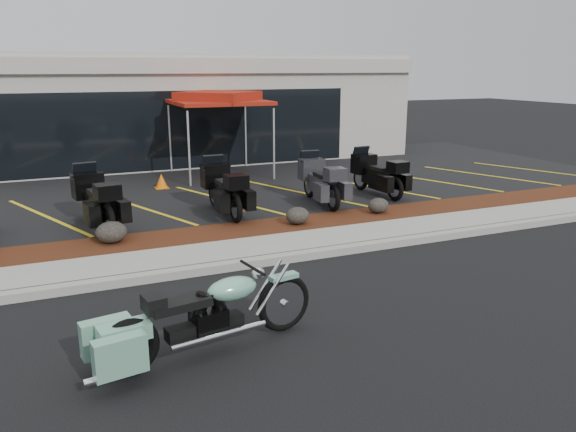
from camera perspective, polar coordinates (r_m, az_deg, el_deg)
name	(u,v)px	position (r m, az deg, el deg)	size (l,w,h in m)	color
ground	(322,275)	(9.96, 3.45, -5.99)	(90.00, 90.00, 0.00)	black
curb	(301,256)	(10.70, 1.29, -4.04)	(24.00, 0.25, 0.15)	gray
sidewalk	(286,245)	(11.31, -0.19, -2.99)	(24.00, 1.20, 0.15)	gray
mulch_bed	(265,230)	(12.37, -2.37, -1.40)	(24.00, 1.20, 0.16)	#3C1A0D
upper_lot	(202,185)	(17.38, -8.77, 3.18)	(26.00, 9.60, 0.15)	black
dealership_building	(159,108)	(23.21, -12.98, 10.69)	(18.00, 8.16, 4.00)	#A39F93
boulder_left	(111,232)	(11.66, -17.50, -1.59)	(0.61, 0.51, 0.43)	black
boulder_mid	(298,216)	(12.48, 0.98, 0.04)	(0.54, 0.45, 0.38)	black
boulder_right	(378,205)	(13.61, 9.16, 1.07)	(0.51, 0.43, 0.36)	black
hero_cruiser	(284,295)	(7.73, -0.44, -8.03)	(3.04, 0.77, 1.07)	#75B799
touring_black_front	(87,191)	(13.60, -19.76, 2.41)	(2.29, 0.87, 1.33)	black
touring_black_mid	(214,181)	(14.09, -7.55, 3.55)	(2.27, 0.87, 1.32)	black
touring_grey	(310,174)	(15.01, 2.22, 4.29)	(2.21, 0.84, 1.29)	#2D2C31
touring_black_rear	(361,168)	(16.10, 7.43, 4.84)	(2.15, 0.82, 1.25)	black
traffic_cone	(161,181)	(16.67, -12.73, 3.49)	(0.36, 0.36, 0.42)	orange
popup_canopy	(219,99)	(18.20, -7.06, 11.67)	(3.34, 3.34, 2.66)	silver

